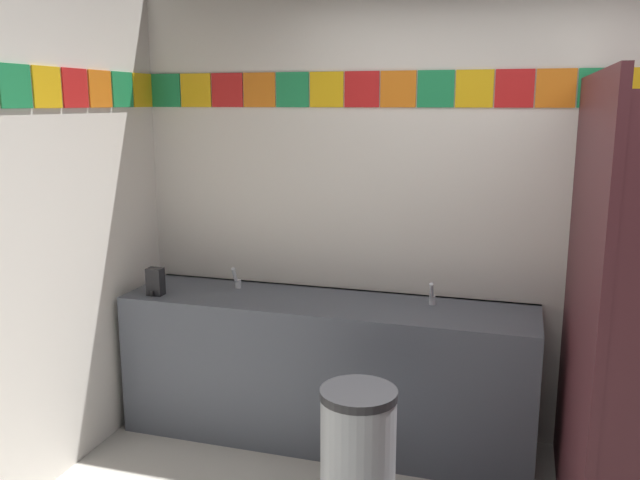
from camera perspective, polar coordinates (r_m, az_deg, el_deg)
The scene contains 7 objects.
wall_back at distance 3.84m, azimuth 17.24°, elevation 2.02°, with size 4.54×0.09×2.62m.
vanity_counter at distance 3.91m, azimuth 0.49°, elevation -10.90°, with size 2.33×0.57×0.83m.
faucet_left at distance 4.04m, azimuth -7.11°, elevation -3.42°, with size 0.04×0.10×0.14m.
faucet_right at distance 3.73m, azimuth 9.53°, elevation -4.75°, with size 0.04×0.10×0.14m.
soap_dispenser at distance 3.99m, azimuth -13.86°, elevation -3.46°, with size 0.09×0.09×0.16m.
stall_divider at distance 2.90m, azimuth 24.86°, elevation -7.57°, with size 0.92×1.54×2.04m.
trash_bin at distance 3.25m, azimuth 3.25°, elevation -17.86°, with size 0.36×0.36×0.65m.
Camera 1 is at (-0.04, -2.25, 1.92)m, focal length 37.51 mm.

